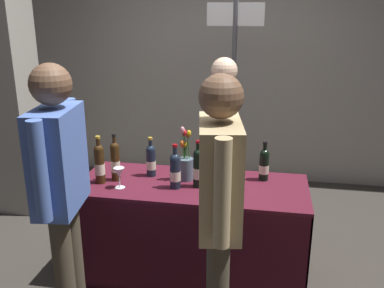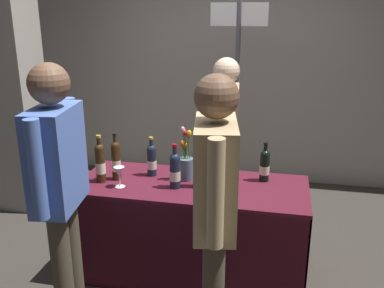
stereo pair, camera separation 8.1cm
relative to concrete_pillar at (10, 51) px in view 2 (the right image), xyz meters
name	(u,v)px [view 2 (the right image)]	position (x,y,z in m)	size (l,w,h in m)	color
ground_plane	(192,271)	(1.90, -0.82, -1.55)	(12.00, 12.00, 0.00)	#38332D
back_partition	(230,57)	(1.90, 1.24, -0.14)	(6.63, 0.12, 2.82)	#9E998E
concrete_pillar	(10,51)	(0.00, 0.00, 0.00)	(0.42, 0.42, 3.11)	gray
tasting_table	(192,212)	(1.90, -0.82, -1.05)	(1.64, 0.67, 0.73)	#4C1423
featured_wine_bottle	(265,165)	(2.40, -0.65, -0.70)	(0.07, 0.07, 0.29)	black
display_bottle_0	(198,167)	(1.95, -0.86, -0.68)	(0.07, 0.07, 0.34)	black
display_bottle_1	(116,160)	(1.35, -0.85, -0.67)	(0.07, 0.07, 0.35)	#38230F
display_bottle_2	(226,164)	(2.13, -0.74, -0.68)	(0.08, 0.08, 0.33)	black
display_bottle_3	(152,160)	(1.58, -0.72, -0.70)	(0.07, 0.07, 0.30)	#192333
display_bottle_4	(175,170)	(1.80, -0.91, -0.69)	(0.08, 0.08, 0.32)	#192333
display_bottle_5	(100,162)	(1.25, -0.92, -0.67)	(0.07, 0.07, 0.35)	#38230F
wine_glass_near_vendor	(119,172)	(1.42, -0.98, -0.71)	(0.08, 0.08, 0.15)	silver
flower_vase	(186,164)	(1.84, -0.75, -0.70)	(0.11, 0.11, 0.41)	slate
vendor_presenter	(225,135)	(2.05, -0.20, -0.63)	(0.25, 0.56, 1.56)	#4C4233
taster_foreground_right	(215,197)	(2.18, -1.56, -0.57)	(0.28, 0.62, 1.63)	#4C4233
taster_foreground_left	(59,178)	(1.27, -1.52, -0.56)	(0.26, 0.59, 1.66)	#4C4233
booth_signpost	(237,86)	(2.09, 0.28, -0.30)	(0.50, 0.04, 2.01)	#47474C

